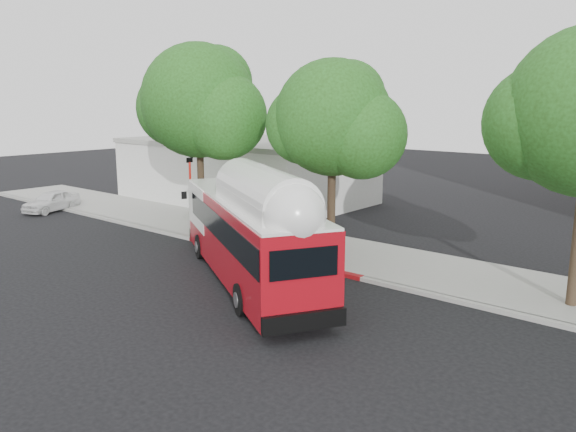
# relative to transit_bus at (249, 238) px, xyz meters

# --- Properties ---
(ground) EXTENTS (120.00, 120.00, 0.00)m
(ground) POSITION_rel_transit_bus_xyz_m (1.21, -0.99, -1.74)
(ground) COLOR black
(ground) RESTS_ON ground
(sidewalk) EXTENTS (60.00, 5.00, 0.15)m
(sidewalk) POSITION_rel_transit_bus_xyz_m (1.21, 5.51, -1.67)
(sidewalk) COLOR gray
(sidewalk) RESTS_ON ground
(curb_strip) EXTENTS (60.00, 0.30, 0.15)m
(curb_strip) POSITION_rel_transit_bus_xyz_m (1.21, 2.91, -1.67)
(curb_strip) COLOR gray
(curb_strip) RESTS_ON ground
(red_curb_segment) EXTENTS (10.00, 0.32, 0.16)m
(red_curb_segment) POSITION_rel_transit_bus_xyz_m (-1.79, 2.91, -1.66)
(red_curb_segment) COLOR maroon
(red_curb_segment) RESTS_ON ground
(street_tree_left) EXTENTS (6.67, 5.80, 9.74)m
(street_tree_left) POSITION_rel_transit_bus_xyz_m (-7.32, 4.57, 4.86)
(street_tree_left) COLOR #2D2116
(street_tree_left) RESTS_ON ground
(street_tree_mid) EXTENTS (5.75, 5.00, 8.62)m
(street_tree_mid) POSITION_rel_transit_bus_xyz_m (0.61, 5.07, 4.16)
(street_tree_mid) COLOR #2D2116
(street_tree_mid) RESTS_ON ground
(low_commercial_bldg) EXTENTS (16.20, 10.20, 4.25)m
(low_commercial_bldg) POSITION_rel_transit_bus_xyz_m (-12.79, 13.01, 0.41)
(low_commercial_bldg) COLOR silver
(low_commercial_bldg) RESTS_ON ground
(transit_bus) EXTENTS (11.94, 8.32, 3.73)m
(transit_bus) POSITION_rel_transit_bus_xyz_m (0.00, 0.00, 0.00)
(transit_bus) COLOR #9C0A14
(transit_bus) RESTS_ON ground
(parked_car) EXTENTS (4.13, 2.61, 1.31)m
(parked_car) POSITION_rel_transit_bus_xyz_m (-19.38, 2.25, -1.09)
(parked_car) COLOR silver
(parked_car) RESTS_ON ground
(signal_pole) EXTENTS (0.12, 0.39, 4.07)m
(signal_pole) POSITION_rel_transit_bus_xyz_m (-7.24, 3.33, 0.34)
(signal_pole) COLOR red
(signal_pole) RESTS_ON ground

